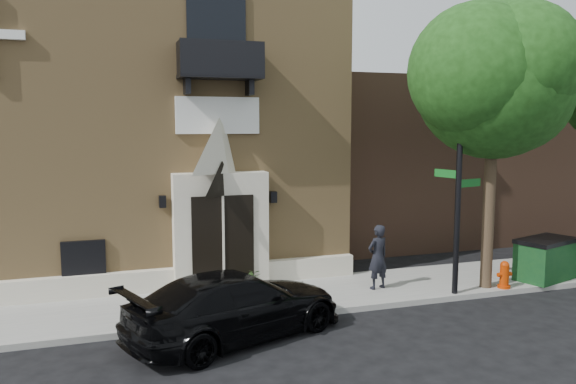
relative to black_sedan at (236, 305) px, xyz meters
name	(u,v)px	position (x,y,z in m)	size (l,w,h in m)	color
ground	(286,320)	(1.36, 0.69, -0.73)	(120.00, 120.00, 0.00)	black
sidewalk	(304,295)	(2.36, 2.19, -0.66)	(42.00, 3.00, 0.15)	gray
church	(134,125)	(-1.63, 8.64, 3.90)	(12.20, 11.01, 9.30)	#A8834F
neighbour_building	(478,157)	(13.36, 9.69, 2.47)	(18.00, 8.00, 6.40)	brown
street_tree_left	(498,79)	(7.39, 1.04, 5.13)	(4.97, 4.38, 7.77)	#38281C
black_sedan	(236,305)	(0.00, 0.00, 0.00)	(2.05, 5.04, 1.46)	black
street_sign	(458,187)	(6.20, 0.92, 2.30)	(1.03, 0.89, 5.72)	black
fire_hydrant	(504,275)	(7.78, 0.89, -0.21)	(0.43, 0.35, 0.76)	#B32F03
dumpster	(546,259)	(9.53, 1.28, 0.03)	(2.08, 1.56, 1.21)	#103C1B
planter	(251,280)	(1.04, 2.75, -0.26)	(0.57, 0.50, 0.64)	#395825
pedestrian_near	(378,257)	(4.41, 1.94, 0.31)	(0.65, 0.43, 1.79)	black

